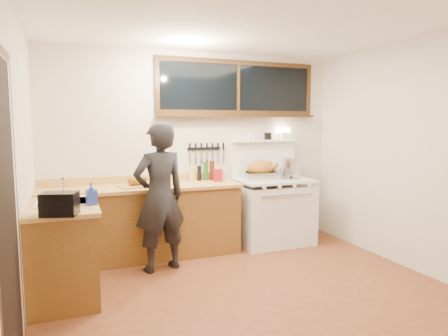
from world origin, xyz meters
name	(u,v)px	position (x,y,z in m)	size (l,w,h in m)	color
ground_plane	(250,294)	(0.00, 0.00, -0.01)	(4.00, 3.50, 0.02)	brown
room_shell	(252,125)	(0.00, 0.00, 1.65)	(4.10, 3.60, 2.65)	beige
counter_back	(142,222)	(-0.80, 1.45, 0.45)	(2.44, 0.64, 1.00)	brown
counter_left	(63,250)	(-1.70, 0.62, 0.45)	(0.64, 1.09, 0.90)	brown
sink_unit	(64,208)	(-1.68, 0.70, 0.85)	(0.50, 0.45, 0.37)	white
vintage_stove	(273,210)	(1.00, 1.41, 0.47)	(1.02, 0.74, 1.60)	white
back_window	(238,94)	(0.60, 1.72, 2.06)	(2.32, 0.13, 0.77)	black
left_doorway	(8,213)	(-1.99, -0.55, 1.09)	(0.02, 1.04, 2.17)	black
knife_strip	(205,149)	(0.12, 1.73, 1.31)	(0.52, 0.03, 0.28)	black
man	(160,197)	(-0.68, 0.96, 0.84)	(0.69, 0.54, 1.68)	black
soap_bottle	(91,194)	(-1.43, 0.49, 1.00)	(0.11, 0.11, 0.21)	#2136A5
toaster	(60,204)	(-1.70, 0.12, 1.00)	(0.32, 0.27, 0.19)	black
cutting_board	(137,182)	(-0.86, 1.42, 0.95)	(0.49, 0.42, 0.14)	tan
roast_turkey	(261,171)	(0.84, 1.48, 1.00)	(0.52, 0.40, 0.26)	silver
stockpot	(292,167)	(1.40, 1.59, 1.03)	(0.36, 0.36, 0.27)	silver
saucepan	(275,172)	(1.12, 1.60, 0.97)	(0.19, 0.30, 0.13)	silver
pot_lid	(291,179)	(1.20, 1.28, 0.91)	(0.34, 0.34, 0.04)	silver
coffee_tin	(218,175)	(0.21, 1.48, 0.98)	(0.12, 0.11, 0.17)	maroon
pitcher	(193,174)	(-0.08, 1.67, 0.99)	(0.10, 0.10, 0.18)	white
bottle_cluster	(205,172)	(0.07, 1.63, 1.02)	(0.33, 0.07, 0.26)	black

